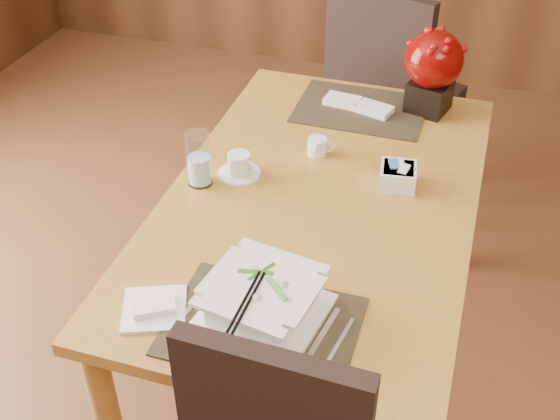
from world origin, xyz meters
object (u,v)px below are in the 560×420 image
(coffee_cup, at_px, (239,166))
(bread_plate, at_px, (154,309))
(sugar_caddy, at_px, (398,176))
(far_chair, at_px, (387,85))
(creamer_jug, at_px, (317,146))
(soup_setting, at_px, (262,301))
(water_glass, at_px, (199,159))
(berry_decor, at_px, (433,67))
(dining_table, at_px, (320,222))

(coffee_cup, xyz_separation_m, bread_plate, (0.00, -0.61, -0.03))
(sugar_caddy, height_order, far_chair, far_chair)
(creamer_jug, bearing_deg, bread_plate, -111.85)
(soup_setting, height_order, bread_plate, soup_setting)
(water_glass, relative_size, bread_plate, 1.14)
(berry_decor, bearing_deg, soup_setting, -101.69)
(dining_table, distance_m, water_glass, 0.42)
(bread_plate, xyz_separation_m, far_chair, (0.28, 1.67, -0.17))
(soup_setting, height_order, water_glass, water_glass)
(coffee_cup, bearing_deg, water_glass, -141.93)
(creamer_jug, bearing_deg, coffee_cup, -144.81)
(water_glass, distance_m, creamer_jug, 0.40)
(dining_table, height_order, sugar_caddy, sugar_caddy)
(soup_setting, distance_m, bread_plate, 0.27)
(dining_table, height_order, creamer_jug, creamer_jug)
(sugar_caddy, distance_m, far_chair, 1.01)
(berry_decor, bearing_deg, creamer_jug, -127.16)
(dining_table, distance_m, sugar_caddy, 0.27)
(dining_table, relative_size, sugar_caddy, 13.99)
(coffee_cup, distance_m, creamer_jug, 0.27)
(soup_setting, distance_m, creamer_jug, 0.75)
(sugar_caddy, xyz_separation_m, far_chair, (-0.19, 0.97, -0.20))
(coffee_cup, relative_size, bread_plate, 0.86)
(dining_table, relative_size, coffee_cup, 11.34)
(coffee_cup, bearing_deg, dining_table, -7.34)
(sugar_caddy, bearing_deg, bread_plate, -123.81)
(dining_table, bearing_deg, creamer_jug, 108.21)
(soup_setting, height_order, berry_decor, berry_decor)
(dining_table, distance_m, berry_decor, 0.71)
(dining_table, relative_size, creamer_jug, 18.78)
(soup_setting, xyz_separation_m, sugar_caddy, (0.21, 0.65, -0.02))
(sugar_caddy, relative_size, far_chair, 0.10)
(coffee_cup, distance_m, bread_plate, 0.61)
(soup_setting, distance_m, sugar_caddy, 0.69)
(water_glass, xyz_separation_m, berry_decor, (0.60, 0.66, 0.08))
(berry_decor, bearing_deg, bread_plate, -112.48)
(water_glass, distance_m, sugar_caddy, 0.60)
(coffee_cup, xyz_separation_m, water_glass, (-0.10, -0.08, 0.06))
(berry_decor, distance_m, bread_plate, 1.31)
(dining_table, relative_size, bread_plate, 9.80)
(sugar_caddy, xyz_separation_m, berry_decor, (0.02, 0.49, 0.14))
(dining_table, relative_size, water_glass, 8.57)
(coffee_cup, relative_size, far_chair, 0.13)
(soup_setting, bearing_deg, bread_plate, -158.53)
(coffee_cup, distance_m, water_glass, 0.14)
(dining_table, bearing_deg, water_glass, -173.50)
(dining_table, bearing_deg, bread_plate, -114.87)
(dining_table, xyz_separation_m, sugar_caddy, (0.20, 0.13, 0.13))
(berry_decor, relative_size, far_chair, 0.29)
(soup_setting, distance_m, far_chair, 1.63)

